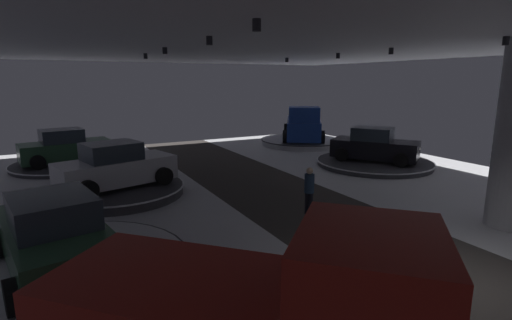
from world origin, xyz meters
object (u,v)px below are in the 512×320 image
at_px(display_platform_far_right, 374,163).
at_px(display_car_far_left, 116,167).
at_px(display_platform_mid_left, 58,272).
at_px(visitor_walking_near, 309,188).
at_px(display_car_deep_left, 65,148).
at_px(display_car_mid_left, 54,236).
at_px(display_platform_deep_left, 68,164).
at_px(pickup_truck_near_left, 258,317).
at_px(display_platform_deep_right, 303,141).
at_px(display_platform_far_left, 118,190).
at_px(pickup_truck_deep_right, 303,126).
at_px(display_car_far_right, 374,146).

distance_m(display_platform_far_right, display_car_far_left, 12.62).
height_order(display_platform_mid_left, visitor_walking_near, visitor_walking_near).
xyz_separation_m(display_platform_far_right, display_car_deep_left, (-14.07, 7.12, 0.84)).
relative_size(display_platform_far_right, display_car_mid_left, 1.31).
distance_m(display_platform_deep_left, display_car_far_left, 6.71).
distance_m(pickup_truck_near_left, visitor_walking_near, 7.63).
xyz_separation_m(display_platform_deep_right, display_car_far_left, (-13.05, -6.50, 0.92)).
xyz_separation_m(display_platform_deep_right, display_platform_far_left, (-13.02, -6.49, -0.01)).
bearing_deg(display_platform_mid_left, display_platform_far_left, 69.83).
xyz_separation_m(display_platform_far_left, display_car_mid_left, (-2.17, -5.96, 0.81)).
height_order(display_platform_deep_right, display_car_far_left, display_car_far_left).
bearing_deg(pickup_truck_deep_right, display_platform_deep_right, 56.75).
bearing_deg(display_platform_mid_left, display_platform_deep_left, 86.90).
bearing_deg(pickup_truck_deep_right, display_car_far_right, -92.79).
bearing_deg(display_platform_far_right, display_car_far_right, 123.65).
xyz_separation_m(display_car_deep_left, display_platform_mid_left, (-0.64, -12.39, -0.85)).
height_order(display_platform_deep_left, pickup_truck_near_left, pickup_truck_near_left).
xyz_separation_m(display_platform_far_right, display_platform_deep_left, (-14.04, 7.12, -0.02)).
bearing_deg(display_car_mid_left, display_platform_deep_left, 86.94).
bearing_deg(display_platform_deep_left, display_platform_mid_left, -93.10).
height_order(display_platform_deep_left, visitor_walking_near, visitor_walking_near).
bearing_deg(display_platform_mid_left, display_car_mid_left, -79.72).
xyz_separation_m(pickup_truck_deep_right, display_car_deep_left, (-14.38, 0.24, -0.32)).
height_order(display_car_deep_left, pickup_truck_near_left, pickup_truck_near_left).
relative_size(display_platform_far_right, display_platform_mid_left, 1.00).
bearing_deg(display_platform_deep_right, pickup_truck_deep_right, -123.25).
bearing_deg(pickup_truck_near_left, display_platform_deep_left, 95.64).
relative_size(display_platform_deep_right, visitor_walking_near, 3.57).
xyz_separation_m(display_platform_far_right, display_car_far_right, (-0.02, 0.03, 0.88)).
relative_size(display_platform_deep_right, display_car_far_left, 1.26).
relative_size(display_car_far_right, pickup_truck_deep_right, 0.80).
bearing_deg(display_car_deep_left, display_platform_deep_left, 8.81).
height_order(display_platform_deep_left, display_car_far_left, display_car_far_left).
relative_size(display_platform_far_left, pickup_truck_near_left, 0.95).
xyz_separation_m(display_platform_deep_left, display_platform_mid_left, (-0.67, -12.39, 0.01)).
bearing_deg(display_car_deep_left, pickup_truck_deep_right, -0.95).
bearing_deg(display_car_far_left, display_platform_mid_left, -109.94).
bearing_deg(display_platform_deep_left, display_car_deep_left, -171.19).
distance_m(display_car_far_right, pickup_truck_deep_right, 6.87).
height_order(display_car_far_right, pickup_truck_near_left, pickup_truck_near_left).
relative_size(display_platform_far_left, display_car_far_left, 1.10).
bearing_deg(display_platform_far_left, display_platform_deep_left, 103.11).
bearing_deg(pickup_truck_near_left, display_car_far_right, 39.92).
height_order(display_platform_deep_right, pickup_truck_deep_right, pickup_truck_deep_right).
relative_size(display_platform_deep_left, pickup_truck_near_left, 1.02).
height_order(display_car_far_left, display_platform_mid_left, display_car_far_left).
height_order(pickup_truck_near_left, display_platform_mid_left, pickup_truck_near_left).
relative_size(display_car_deep_left, display_car_mid_left, 0.99).
distance_m(display_platform_deep_left, display_car_deep_left, 0.86).
xyz_separation_m(display_platform_far_right, pickup_truck_near_left, (-12.32, -10.27, 1.11)).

